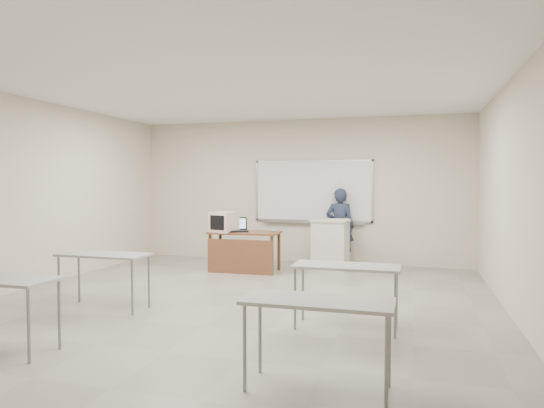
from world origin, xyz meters
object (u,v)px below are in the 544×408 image
(instructor_desk, at_px, (243,244))
(podium, at_px, (330,245))
(crt_monitor, at_px, (224,222))
(keyboard, at_px, (337,220))
(whiteboard, at_px, (313,192))
(laptop, at_px, (239,228))
(mouse, at_px, (274,231))
(presenter, at_px, (340,227))

(instructor_desk, height_order, podium, podium)
(crt_monitor, bearing_deg, keyboard, 30.14)
(instructor_desk, bearing_deg, whiteboard, 53.53)
(instructor_desk, xyz_separation_m, podium, (1.52, 0.71, -0.04))
(whiteboard, relative_size, podium, 2.58)
(crt_monitor, distance_m, keyboard, 2.12)
(laptop, bearing_deg, crt_monitor, 176.14)
(podium, bearing_deg, mouse, -144.78)
(whiteboard, distance_m, instructor_desk, 2.04)
(mouse, distance_m, presenter, 1.58)
(laptop, xyz_separation_m, keyboard, (1.77, 0.50, 0.17))
(instructor_desk, relative_size, podium, 1.36)
(podium, relative_size, laptop, 2.69)
(podium, height_order, crt_monitor, crt_monitor)
(laptop, height_order, keyboard, laptop)
(whiteboard, xyz_separation_m, presenter, (0.59, -0.15, -0.70))
(laptop, bearing_deg, keyboard, -9.03)
(laptop, height_order, presenter, presenter)
(mouse, bearing_deg, podium, 26.23)
(podium, distance_m, crt_monitor, 2.07)
(whiteboard, bearing_deg, mouse, -109.74)
(instructor_desk, height_order, mouse, mouse)
(podium, distance_m, keyboard, 0.53)
(keyboard, xyz_separation_m, presenter, (-0.06, 0.73, -0.19))
(crt_monitor, xyz_separation_m, laptop, (0.26, 0.10, -0.13))
(podium, relative_size, presenter, 0.62)
(whiteboard, relative_size, presenter, 1.59)
(keyboard, height_order, presenter, presenter)
(whiteboard, distance_m, podium, 1.35)
(presenter, bearing_deg, whiteboard, -15.59)
(instructor_desk, bearing_deg, crt_monitor, -179.43)
(instructor_desk, distance_m, mouse, 0.62)
(keyboard, bearing_deg, instructor_desk, -173.26)
(crt_monitor, relative_size, mouse, 4.26)
(instructor_desk, relative_size, keyboard, 2.80)
(podium, bearing_deg, keyboard, -32.92)
(crt_monitor, relative_size, keyboard, 0.98)
(mouse, xyz_separation_m, presenter, (1.06, 1.16, 0.01))
(whiteboard, height_order, instructor_desk, whiteboard)
(whiteboard, bearing_deg, instructor_desk, -124.69)
(instructor_desk, distance_m, laptop, 0.31)
(podium, bearing_deg, instructor_desk, -149.27)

